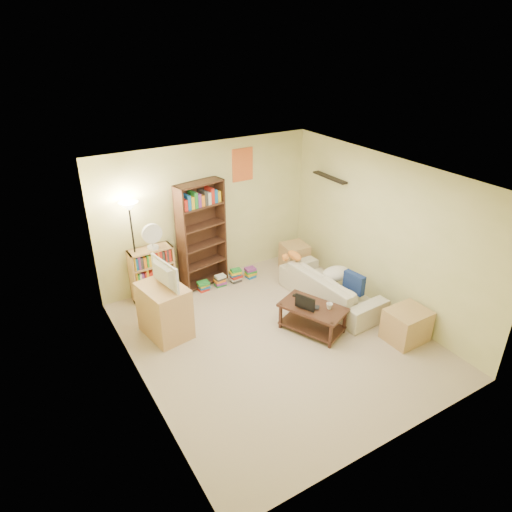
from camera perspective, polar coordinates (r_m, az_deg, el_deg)
name	(u,v)px	position (r m, az deg, el deg)	size (l,w,h in m)	color
room	(278,240)	(6.13, 2.78, 2.00)	(4.50, 4.54, 2.52)	#BEAB8F
sofa	(331,287)	(7.76, 9.35, -3.88)	(0.86, 1.95, 0.56)	beige
navy_pillow	(354,283)	(7.44, 12.16, -3.30)	(0.37, 0.11, 0.33)	navy
cream_blanket	(336,274)	(7.77, 9.97, -2.17)	(0.51, 0.37, 0.22)	beige
tabby_cat	(293,256)	(7.92, 4.64, 0.01)	(0.44, 0.18, 0.15)	orange
coffee_table	(313,315)	(7.02, 7.08, -7.29)	(0.88, 1.11, 0.43)	#3B1E17
laptop	(309,305)	(6.93, 6.68, -6.12)	(0.36, 0.36, 0.02)	black
laptop_screen	(305,303)	(6.76, 6.14, -5.82)	(0.01, 0.32, 0.22)	white
mug	(329,306)	(6.89, 9.16, -6.20)	(0.12, 0.12, 0.09)	silver
tv_remote	(298,296)	(7.14, 5.30, -5.00)	(0.05, 0.17, 0.02)	black
tv_stand	(165,311)	(6.96, -11.36, -6.70)	(0.55, 0.77, 0.82)	tan
television	(161,275)	(6.65, -11.83, -2.32)	(0.21, 0.70, 0.40)	black
tall_bookshelf	(202,233)	(7.93, -6.81, 2.92)	(0.89, 0.44, 1.90)	#48291C
short_bookshelf	(153,273)	(7.88, -12.81, -2.15)	(0.73, 0.31, 0.93)	tan
desk_fan	(152,236)	(7.55, -12.86, 2.46)	(0.33, 0.19, 0.45)	white
floor_lamp	(131,224)	(7.41, -15.35, 3.89)	(0.30, 0.30, 1.79)	black
side_table	(294,257)	(8.71, 4.83, -0.11)	(0.45, 0.45, 0.52)	tan
end_cabinet	(407,325)	(7.16, 18.30, -8.20)	(0.59, 0.49, 0.49)	tan
book_stacks	(229,278)	(8.29, -3.43, -2.79)	(1.16, 0.18, 0.25)	red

